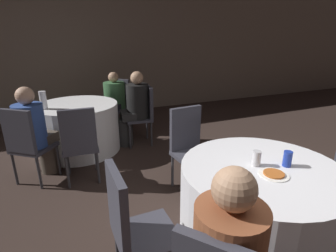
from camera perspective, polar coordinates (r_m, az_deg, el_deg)
name	(u,v)px	position (r m, az deg, el deg)	size (l,w,h in m)	color
wall_back	(122,49)	(6.10, -10.07, 16.22)	(16.00, 0.06, 2.80)	gray
table_near	(257,208)	(2.34, 18.90, -16.45)	(1.26, 1.26, 0.73)	silver
table_far	(79,128)	(4.18, -18.83, -0.32)	(1.19, 1.19, 0.73)	white
chair_near_north	(189,142)	(2.95, 4.59, -3.54)	(0.44, 0.44, 0.94)	#383842
chair_near_west	(132,224)	(1.79, -7.91, -20.33)	(0.41, 0.41, 0.94)	#383842
chair_far_south	(80,140)	(3.16, -18.70, -2.91)	(0.42, 0.43, 0.94)	#383842
chair_far_east	(144,111)	(4.19, -5.19, 3.38)	(0.44, 0.44, 0.94)	#383842
chair_far_northeast	(118,101)	(4.86, -10.76, 5.35)	(0.56, 0.56, 0.94)	#383842
chair_far_southwest	(26,141)	(3.39, -28.49, -2.85)	(0.56, 0.56, 0.94)	#383842
person_blue_shirt	(36,133)	(3.49, -26.74, -1.44)	(0.45, 0.47, 1.15)	#4C4238
person_black_shirt	(134,108)	(4.15, -7.40, 3.80)	(0.51, 0.37, 1.17)	#282828
person_green_jacket	(113,103)	(4.73, -11.95, 5.02)	(0.50, 0.49, 1.09)	black
pizza_plate_near	(273,174)	(2.07, 21.95, -9.72)	(0.21, 0.21, 0.02)	white
soda_can_blue	(287,159)	(2.22, 24.56, -6.52)	(0.07, 0.07, 0.12)	#1E38A5
soda_can_silver	(256,158)	(2.14, 18.70, -6.68)	(0.07, 0.07, 0.12)	silver
bottle_far	(43,100)	(3.94, -25.53, 5.08)	(0.09, 0.09, 0.25)	white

